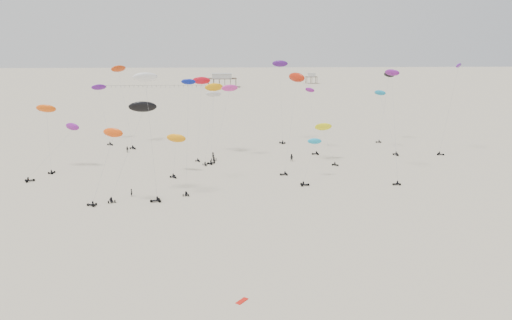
{
  "coord_description": "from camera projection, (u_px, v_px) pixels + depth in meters",
  "views": [
    {
      "loc": [
        -5.68,
        -14.03,
        30.98
      ],
      "look_at": [
        0.0,
        88.0,
        7.0
      ],
      "focal_mm": 35.0,
      "sensor_mm": 36.0,
      "label": 1
    }
  ],
  "objects": [
    {
      "name": "ground_plane",
      "position": [
        242.0,
        117.0,
        215.43
      ],
      "size": [
        900.0,
        900.0,
        0.0
      ],
      "primitive_type": "plane",
      "color": "#C2B59A"
    },
    {
      "name": "rig_16",
      "position": [
        214.0,
        101.0,
        138.18
      ],
      "size": [
        5.61,
        16.53,
        21.97
      ],
      "rotation": [
        0.0,
        0.0,
        5.51
      ],
      "color": "black",
      "rests_on": "ground"
    },
    {
      "name": "rig_18",
      "position": [
        101.0,
        98.0,
        160.4
      ],
      "size": [
        8.92,
        14.08,
        19.6
      ],
      "rotation": [
        0.0,
        0.0,
        4.01
      ],
      "color": "black",
      "rests_on": "ground"
    },
    {
      "name": "pavilion_small",
      "position": [
        311.0,
        79.0,
        392.85
      ],
      "size": [
        9.0,
        7.0,
        8.0
      ],
      "color": "brown",
      "rests_on": "ground"
    },
    {
      "name": "grounded_kite_b",
      "position": [
        242.0,
        301.0,
        61.39
      ],
      "size": [
        1.67,
        1.85,
        0.07
      ],
      "primitive_type": "cube",
      "rotation": [
        0.0,
        0.0,
        0.9
      ],
      "color": "red",
      "rests_on": "ground"
    },
    {
      "name": "rig_10",
      "position": [
        148.0,
        108.0,
        97.55
      ],
      "size": [
        5.2,
        5.36,
        25.75
      ],
      "rotation": [
        0.0,
        0.0,
        1.85
      ],
      "color": "black",
      "rests_on": "ground"
    },
    {
      "name": "spectator_0",
      "position": [
        132.0,
        196.0,
        103.54
      ],
      "size": [
        0.78,
        0.83,
        1.88
      ],
      "primitive_type": "imported",
      "rotation": [
        0.0,
        0.0,
        2.17
      ],
      "color": "black",
      "rests_on": "ground"
    },
    {
      "name": "pier_fence",
      "position": [
        150.0,
        86.0,
        357.71
      ],
      "size": [
        80.2,
        0.2,
        1.5
      ],
      "color": "black",
      "rests_on": "ground"
    },
    {
      "name": "rig_7",
      "position": [
        452.0,
        99.0,
        141.62
      ],
      "size": [
        8.58,
        8.67,
        25.68
      ],
      "rotation": [
        0.0,
        0.0,
        4.18
      ],
      "color": "black",
      "rests_on": "ground"
    },
    {
      "name": "rig_17",
      "position": [
        108.0,
        149.0,
        96.12
      ],
      "size": [
        7.99,
        3.94,
        15.29
      ],
      "rotation": [
        0.0,
        0.0,
        1.36
      ],
      "color": "black",
      "rests_on": "ground"
    },
    {
      "name": "rig_15",
      "position": [
        138.0,
        121.0,
        102.05
      ],
      "size": [
        10.07,
        9.64,
        20.08
      ],
      "rotation": [
        0.0,
        0.0,
        0.37
      ],
      "color": "black",
      "rests_on": "ground"
    },
    {
      "name": "rig_20",
      "position": [
        325.0,
        132.0,
        133.39
      ],
      "size": [
        5.68,
        9.45,
        11.12
      ],
      "rotation": [
        0.0,
        0.0,
        3.82
      ],
      "color": "black",
      "rests_on": "ground"
    },
    {
      "name": "pavilion_main",
      "position": [
        222.0,
        81.0,
        359.73
      ],
      "size": [
        21.0,
        13.0,
        9.8
      ],
      "color": "brown",
      "rests_on": "ground"
    },
    {
      "name": "rig_5",
      "position": [
        62.0,
        140.0,
        122.64
      ],
      "size": [
        10.1,
        16.95,
        17.65
      ],
      "rotation": [
        0.0,
        0.0,
        5.23
      ],
      "color": "black",
      "rests_on": "ground"
    },
    {
      "name": "spectator_1",
      "position": [
        292.0,
        161.0,
        134.17
      ],
      "size": [
        1.29,
        1.23,
        2.32
      ],
      "primitive_type": "imported",
      "rotation": [
        0.0,
        0.0,
        5.6
      ],
      "color": "black",
      "rests_on": "ground"
    },
    {
      "name": "rig_1",
      "position": [
        187.0,
        126.0,
        107.07
      ],
      "size": [
        3.47,
        12.72,
        24.13
      ],
      "rotation": [
        0.0,
        0.0,
        6.22
      ],
      "color": "black",
      "rests_on": "ground"
    },
    {
      "name": "rig_14",
      "position": [
        121.0,
        82.0,
        153.42
      ],
      "size": [
        9.18,
        14.69,
        25.35
      ],
      "rotation": [
        0.0,
        0.0,
        3.95
      ],
      "color": "black",
      "rests_on": "ground"
    },
    {
      "name": "rig_8",
      "position": [
        280.0,
        79.0,
        157.93
      ],
      "size": [
        5.36,
        9.1,
        25.93
      ],
      "rotation": [
        0.0,
        0.0,
        0.77
      ],
      "color": "black",
      "rests_on": "ground"
    },
    {
      "name": "spectator_2",
      "position": [
        127.0,
        152.0,
        145.33
      ],
      "size": [
        1.39,
        1.09,
        2.09
      ],
      "primitive_type": "imported",
      "rotation": [
        0.0,
        0.0,
        5.89
      ],
      "color": "black",
      "rests_on": "ground"
    },
    {
      "name": "rig_4",
      "position": [
        176.0,
        144.0,
        120.97
      ],
      "size": [
        5.53,
        9.12,
        10.15
      ],
      "rotation": [
        0.0,
        0.0,
        3.79
      ],
      "color": "black",
      "rests_on": "ground"
    },
    {
      "name": "rig_13",
      "position": [
        295.0,
        88.0,
        126.84
      ],
      "size": [
        7.95,
        16.75,
        25.23
      ],
      "rotation": [
        0.0,
        0.0,
        1.7
      ],
      "color": "black",
      "rests_on": "ground"
    },
    {
      "name": "rig_11",
      "position": [
        310.0,
        160.0,
        114.16
      ],
      "size": [
        6.12,
        9.21,
        11.17
      ],
      "rotation": [
        0.0,
        0.0,
        4.71
      ],
      "color": "black",
      "rests_on": "ground"
    },
    {
      "name": "rig_2",
      "position": [
        387.0,
        87.0,
        159.22
      ],
      "size": [
        6.54,
        7.85,
        22.31
      ],
      "rotation": [
        0.0,
        0.0,
        1.75
      ],
      "color": "black",
      "rests_on": "ground"
    },
    {
      "name": "spectator_3",
      "position": [
        213.0,
        158.0,
        137.82
      ],
      "size": [
        0.91,
        0.79,
        2.08
      ],
      "primitive_type": "imported",
      "rotation": [
        0.0,
        0.0,
        2.72
      ],
      "color": "black",
      "rests_on": "ground"
    },
    {
      "name": "rig_6",
      "position": [
        201.0,
        88.0,
        139.8
      ],
      "size": [
        5.14,
        13.74,
        23.02
      ],
      "rotation": [
        0.0,
        0.0,
        3.69
      ],
      "color": "black",
      "rests_on": "ground"
    },
    {
      "name": "rig_3",
      "position": [
        386.0,
        115.0,
        145.5
      ],
      "size": [
        4.98,
        14.41,
        19.03
      ],
      "rotation": [
        0.0,
        0.0,
        3.33
      ],
      "color": "black",
      "rests_on": "ground"
    },
    {
      "name": "rig_0",
      "position": [
        226.0,
        105.0,
        135.33
      ],
      "size": [
        7.78,
        7.87,
        20.26
      ],
      "rotation": [
        0.0,
        0.0,
        3.2
      ],
      "color": "black",
      "rests_on": "ground"
    },
    {
      "name": "rig_9",
      "position": [
        393.0,
        99.0,
        118.01
      ],
      "size": [
        5.18,
        17.32,
        26.9
      ],
      "rotation": [
        0.0,
        0.0,
        1.83
      ],
      "color": "black",
      "rests_on": "ground"
    },
    {
      "name": "rig_19",
      "position": [
        47.0,
        116.0,
        123.48
      ],
      "size": [
        6.15,
        9.22,
        16.59
      ],
      "rotation": [
        0.0,
        0.0,
        5.84
      ],
      "color": "black",
      "rests_on": "ground"
    },
    {
      "name": "rig_21",
      "position": [
        212.0,
        108.0,
        137.16
      ],
      "size": [
        5.05,
        16.06,
        21.08
      ],
      "rotation": [
        0.0,
        0.0,
        3.36
      ],
      "color": "black",
      "rests_on": "ground"
    },
    {
      "name": "rig_12",
      "position": [
        312.0,
        112.0,
        145.52
      ],
      "size": [
        3.57,
        12.55,
        19.04
      ],
      "rotation": [
        0.0,
        0.0,
        1.64
      ],
      "color": "black",
      "rests_on": "ground"
    }
  ]
}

